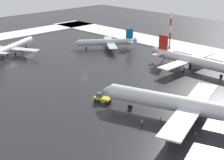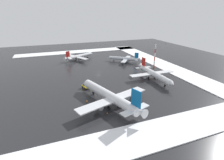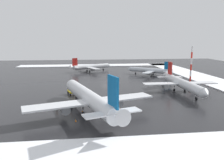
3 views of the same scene
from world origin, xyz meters
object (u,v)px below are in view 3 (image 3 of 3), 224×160
(airplane_far_rear, at_px, (91,67))
(ground_crew_by_nose_gear, at_px, (57,106))
(ground_crew_mid_apron, at_px, (72,107))
(traffic_cone_near_nose, at_px, (82,111))
(airplane_distant_tail, at_px, (182,84))
(traffic_cone_mid_line, at_px, (120,108))
(pushback_tug, at_px, (72,91))
(airplane_foreground_jet, at_px, (150,70))
(antenna_mast, at_px, (191,64))
(ground_crew_near_tug, at_px, (97,107))
(traffic_cone_wingtip_side, at_px, (76,120))
(airplane_parked_starboard, at_px, (89,98))

(airplane_far_rear, distance_m, ground_crew_by_nose_gear, 76.61)
(ground_crew_mid_apron, bearing_deg, traffic_cone_near_nose, 25.72)
(airplane_distant_tail, bearing_deg, traffic_cone_mid_line, -56.40)
(pushback_tug, xyz_separation_m, traffic_cone_mid_line, (-18.55, -14.55, -1.01))
(airplane_foreground_jet, distance_m, traffic_cone_mid_line, 63.89)
(airplane_far_rear, distance_m, ground_crew_mid_apron, 78.10)
(antenna_mast, xyz_separation_m, traffic_cone_near_nose, (-37.28, 48.33, -7.98))
(traffic_cone_near_nose, bearing_deg, airplane_distant_tail, -62.53)
(airplane_distant_tail, xyz_separation_m, airplane_far_rear, (60.97, 32.07, -0.48))
(ground_crew_near_tug, relative_size, traffic_cone_wingtip_side, 3.11)
(pushback_tug, relative_size, ground_crew_near_tug, 2.96)
(antenna_mast, relative_size, traffic_cone_wingtip_side, 30.00)
(airplane_far_rear, xyz_separation_m, traffic_cone_near_nose, (-79.71, 3.97, -2.56))
(airplane_parked_starboard, distance_m, traffic_cone_wingtip_side, 8.03)
(ground_crew_mid_apron, bearing_deg, pushback_tug, 152.51)
(ground_crew_mid_apron, xyz_separation_m, traffic_cone_wingtip_side, (-8.39, -1.49, -0.70))
(airplane_parked_starboard, distance_m, traffic_cone_near_nose, 4.14)
(airplane_foreground_jet, relative_size, ground_crew_mid_apron, 13.02)
(ground_crew_by_nose_gear, bearing_deg, traffic_cone_near_nose, -91.38)
(airplane_far_rear, relative_size, antenna_mast, 1.62)
(pushback_tug, height_order, traffic_cone_mid_line, pushback_tug)
(ground_crew_mid_apron, bearing_deg, traffic_cone_wingtip_side, -20.88)
(traffic_cone_mid_line, relative_size, traffic_cone_wingtip_side, 1.00)
(airplane_distant_tail, bearing_deg, airplane_foreground_jet, -179.84)
(pushback_tug, bearing_deg, airplane_parked_starboard, 178.15)
(traffic_cone_mid_line, height_order, traffic_cone_wingtip_side, same)
(traffic_cone_mid_line, bearing_deg, airplane_parked_starboard, 102.72)
(airplane_parked_starboard, height_order, airplane_foreground_jet, airplane_parked_starboard)
(airplane_parked_starboard, bearing_deg, airplane_distant_tail, -78.93)
(airplane_parked_starboard, distance_m, airplane_distant_tail, 39.04)
(airplane_far_rear, bearing_deg, antenna_mast, -71.35)
(airplane_parked_starboard, height_order, pushback_tug, airplane_parked_starboard)
(airplane_parked_starboard, bearing_deg, traffic_cone_mid_line, -95.13)
(pushback_tug, height_order, antenna_mast, antenna_mast)
(ground_crew_by_nose_gear, distance_m, ground_crew_near_tug, 11.37)
(pushback_tug, bearing_deg, airplane_foreground_jet, -62.99)
(traffic_cone_wingtip_side, bearing_deg, airplane_distant_tail, -56.11)
(ground_crew_mid_apron, distance_m, traffic_cone_near_nose, 3.60)
(traffic_cone_wingtip_side, bearing_deg, airplane_foreground_jet, -29.26)
(airplane_foreground_jet, xyz_separation_m, traffic_cone_wingtip_side, (-66.80, 37.43, -2.32))
(airplane_foreground_jet, relative_size, antenna_mast, 1.35)
(ground_crew_near_tug, distance_m, traffic_cone_wingtip_side, 9.23)
(airplane_foreground_jet, bearing_deg, ground_crew_near_tug, 99.06)
(airplane_foreground_jet, bearing_deg, airplane_far_rear, 6.30)
(airplane_far_rear, distance_m, traffic_cone_wingtip_side, 86.37)
(traffic_cone_mid_line, bearing_deg, pushback_tug, 38.10)
(airplane_far_rear, height_order, antenna_mast, antenna_mast)
(ground_crew_near_tug, bearing_deg, traffic_cone_near_nose, -176.35)
(pushback_tug, bearing_deg, airplane_distant_tail, -110.28)
(ground_crew_by_nose_gear, height_order, traffic_cone_mid_line, ground_crew_by_nose_gear)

